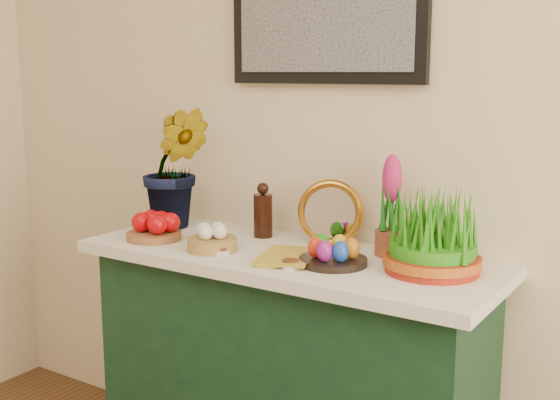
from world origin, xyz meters
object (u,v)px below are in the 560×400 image
Objects in this scene: sideboard at (288,384)px; mirror at (330,214)px; book at (263,254)px; hyacinth_green at (175,148)px; wheatgrass_sabzeh at (433,238)px.

sideboard is 5.68× the size of mirror.
mirror is 1.04× the size of book.
wheatgrass_sabzeh is at bearing -40.07° from hyacinth_green.
hyacinth_green is 2.09× the size of wheatgrass_sabzeh.
mirror is at bearing 163.65° from wheatgrass_sabzeh.
mirror is at bearing -30.87° from hyacinth_green.
hyacinth_green is (-0.55, 0.08, 0.77)m from sideboard.
mirror reaches higher than book.
wheatgrass_sabzeh is (0.48, 0.03, 0.57)m from sideboard.
wheatgrass_sabzeh reaches higher than book.
hyacinth_green is 2.75× the size of book.
wheatgrass_sabzeh is (0.50, 0.15, 0.09)m from book.
sideboard is 4.51× the size of wheatgrass_sabzeh.
sideboard is 0.95m from hyacinth_green.
hyacinth_green is at bearing 171.62° from sideboard.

